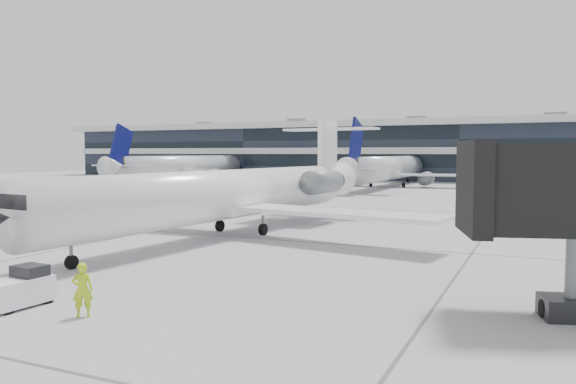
% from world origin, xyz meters
% --- Properties ---
extents(ground, '(220.00, 220.00, 0.00)m').
position_xyz_m(ground, '(0.00, 0.00, 0.00)').
color(ground, '#939396').
rests_on(ground, ground).
extents(terminal, '(170.00, 22.00, 10.00)m').
position_xyz_m(terminal, '(0.00, 82.00, 5.00)').
color(terminal, black).
rests_on(terminal, ground).
extents(bg_jet_left, '(32.00, 40.00, 9.60)m').
position_xyz_m(bg_jet_left, '(-45.00, 55.00, 0.00)').
color(bg_jet_left, silver).
rests_on(bg_jet_left, ground).
extents(bg_jet_center, '(32.00, 40.00, 9.60)m').
position_xyz_m(bg_jet_center, '(-8.00, 55.00, 0.00)').
color(bg_jet_center, silver).
rests_on(bg_jet_center, ground).
extents(regional_jet, '(27.00, 33.72, 7.78)m').
position_xyz_m(regional_jet, '(-4.39, 0.31, 2.66)').
color(regional_jet, white).
rests_on(regional_jet, ground).
extents(ramp_worker, '(0.75, 0.71, 1.72)m').
position_xyz_m(ramp_worker, '(0.20, -16.49, 0.86)').
color(ramp_worker, '#BAE017').
rests_on(ramp_worker, ground).
extents(baggage_tug, '(1.37, 2.15, 1.32)m').
position_xyz_m(baggage_tug, '(-2.62, -16.44, 0.59)').
color(baggage_tug, white).
rests_on(baggage_tug, ground).
extents(traffic_cone, '(0.54, 0.54, 0.63)m').
position_xyz_m(traffic_cone, '(-11.94, 8.90, 0.30)').
color(traffic_cone, orange).
rests_on(traffic_cone, ground).
extents(far_tug, '(1.42, 2.07, 1.22)m').
position_xyz_m(far_tug, '(-11.13, 32.92, 0.55)').
color(far_tug, black).
rests_on(far_tug, ground).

